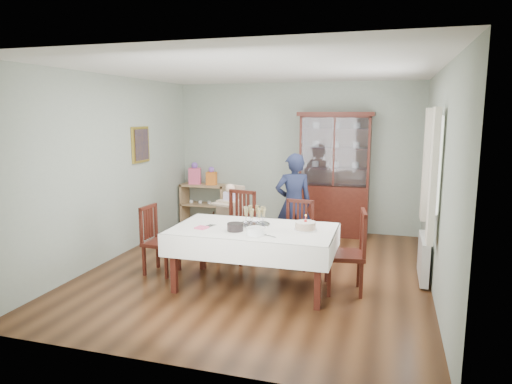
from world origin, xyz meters
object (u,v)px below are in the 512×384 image
at_px(chair_far_left, 237,240).
at_px(chair_end_left, 161,253).
at_px(china_cabinet, 335,172).
at_px(birthday_cake, 305,226).
at_px(chair_far_right, 296,247).
at_px(woman, 293,204).
at_px(sideboard, 205,204).
at_px(high_chair, 231,223).
at_px(champagne_tray, 255,220).
at_px(gift_bag_pink, 195,174).
at_px(chair_end_right, 346,268).
at_px(gift_bag_orange, 212,177).
at_px(dining_table, 254,257).

distance_m(chair_far_left, chair_end_left, 1.15).
xyz_separation_m(china_cabinet, birthday_cake, (-0.01, -2.75, -0.31)).
bearing_deg(china_cabinet, chair_end_left, -126.66).
bearing_deg(chair_far_right, woman, 110.14).
relative_size(chair_far_left, birthday_cake, 3.59).
distance_m(sideboard, high_chair, 1.69).
bearing_deg(champagne_tray, chair_end_left, -179.73).
bearing_deg(sideboard, chair_far_left, -55.40).
bearing_deg(chair_far_left, sideboard, 135.08).
xyz_separation_m(woman, gift_bag_pink, (-2.22, 1.29, 0.21)).
height_order(chair_far_left, chair_end_left, chair_far_left).
bearing_deg(chair_end_right, high_chair, -132.64).
bearing_deg(champagne_tray, gift_bag_pink, 126.92).
height_order(chair_far_right, chair_end_right, chair_end_right).
relative_size(chair_end_left, gift_bag_pink, 2.19).
height_order(high_chair, birthday_cake, high_chair).
distance_m(chair_end_left, woman, 2.14).
relative_size(chair_far_right, gift_bag_orange, 2.69).
relative_size(chair_far_left, chair_end_left, 1.10).
distance_m(sideboard, gift_bag_orange, 0.58).
bearing_deg(china_cabinet, gift_bag_orange, 179.96).
bearing_deg(birthday_cake, chair_far_left, 143.68).
relative_size(china_cabinet, sideboard, 2.42).
distance_m(chair_end_left, chair_end_right, 2.49).
distance_m(chair_far_right, high_chair, 1.34).
relative_size(chair_end_left, high_chair, 0.88).
relative_size(chair_far_left, chair_end_right, 1.01).
relative_size(high_chair, birthday_cake, 3.69).
relative_size(dining_table, chair_end_left, 2.17).
xyz_separation_m(china_cabinet, chair_end_right, (0.48, -2.65, -0.82)).
xyz_separation_m(dining_table, chair_end_left, (-1.36, 0.13, -0.11)).
xyz_separation_m(chair_far_right, chair_end_right, (0.77, -0.75, 0.02)).
bearing_deg(chair_end_right, chair_far_right, -142.81).
distance_m(sideboard, chair_end_right, 4.01).
height_order(chair_end_left, woman, woman).
relative_size(chair_far_left, gift_bag_orange, 2.94).
distance_m(chair_far_right, chair_end_left, 1.89).
bearing_deg(china_cabinet, woman, -109.81).
distance_m(woman, gift_bag_orange, 2.28).
bearing_deg(chair_far_right, gift_bag_orange, 141.01).
distance_m(woman, high_chair, 1.08).
xyz_separation_m(chair_far_right, chair_end_left, (-1.72, -0.79, -0.00)).
height_order(chair_far_left, gift_bag_orange, gift_bag_orange).
relative_size(china_cabinet, chair_end_right, 2.15).
bearing_deg(woman, dining_table, 59.04).
bearing_deg(gift_bag_pink, chair_end_left, -75.79).
distance_m(chair_end_left, high_chair, 1.47).
height_order(chair_far_right, birthday_cake, birthday_cake).
distance_m(woman, champagne_tray, 1.41).
height_order(chair_end_left, champagne_tray, champagne_tray).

